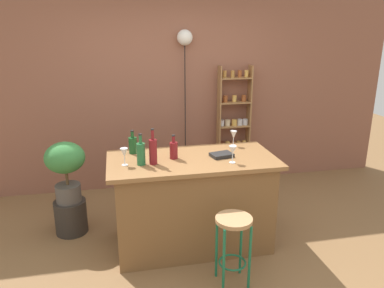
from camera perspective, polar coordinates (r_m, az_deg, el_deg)
name	(u,v)px	position (r m, az deg, el deg)	size (l,w,h in m)	color
ground	(198,259)	(3.78, 1.00, -17.22)	(12.00, 12.00, 0.00)	brown
back_wall	(167,86)	(5.09, -3.80, 8.83)	(6.40, 0.10, 2.80)	#8C5642
kitchen_counter	(192,201)	(3.80, 0.03, -8.82)	(1.64, 0.82, 0.94)	brown
bar_stool	(233,235)	(3.26, 6.36, -13.78)	(0.31, 0.31, 0.64)	#196642
spice_shelf	(234,127)	(5.26, 6.41, 2.63)	(0.45, 0.17, 1.67)	#9E7042
plant_stool	(71,216)	(4.33, -18.08, -10.53)	(0.34, 0.34, 0.37)	#2D2823
potted_plant	(66,165)	(4.10, -18.84, -3.09)	(0.41, 0.37, 0.66)	#514C47
bottle_soda_blue	(133,145)	(3.78, -9.08, -0.10)	(0.08, 0.08, 0.24)	#194C23
bottle_vinegar	(141,153)	(3.44, -7.84, -1.40)	(0.08, 0.08, 0.30)	#236638
bottle_olive_oil	(174,150)	(3.59, -2.83, -0.88)	(0.08, 0.08, 0.24)	maroon
bottle_spirits_clear	(153,151)	(3.44, -6.01, -1.06)	(0.07, 0.07, 0.34)	maroon
wine_glass_left	(124,153)	(3.45, -10.37, -1.39)	(0.07, 0.07, 0.16)	silver
wine_glass_center	(234,135)	(4.00, 6.40, 1.36)	(0.07, 0.07, 0.16)	silver
wine_glass_right	(233,151)	(3.48, 6.27, -1.05)	(0.07, 0.07, 0.16)	silver
cookbook	(222,155)	(3.67, 4.57, -1.68)	(0.21, 0.15, 0.04)	black
pendant_globe_light	(185,40)	(4.97, -1.12, 15.64)	(0.20, 0.20, 2.14)	black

